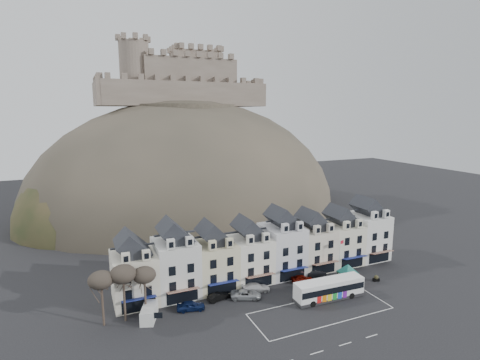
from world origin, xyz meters
name	(u,v)px	position (x,y,z in m)	size (l,w,h in m)	color
ground	(315,318)	(0.00, 0.00, 0.00)	(300.00, 300.00, 0.00)	black
coach_bay_markings	(321,311)	(2.00, 1.25, 0.00)	(22.00, 7.50, 0.01)	silver
townhouse_terrace	(266,249)	(0.15, 15.97, 5.30)	(54.40, 9.35, 11.80)	beige
castle_hill	(192,208)	(1.25, 68.95, 0.11)	(100.00, 76.00, 68.00)	#3A362D
castle	(181,80)	(0.51, 75.93, 40.19)	(50.20, 22.20, 22.00)	#67584E
tree_left_far	(101,280)	(-29.00, 10.50, 6.90)	(3.61, 3.61, 8.24)	#3D3227
tree_left_mid	(123,275)	(-26.00, 10.50, 7.24)	(3.78, 3.78, 8.64)	#3D3227
tree_left_near	(144,275)	(-23.00, 10.50, 6.55)	(3.43, 3.43, 7.84)	#3D3227
bus	(329,288)	(5.42, 3.90, 1.86)	(12.03, 3.26, 3.37)	#262628
bus_shelter	(348,269)	(11.85, 7.13, 2.87)	(5.82, 5.82, 3.70)	black
red_buoy	(357,279)	(13.36, 6.34, 1.01)	(1.74, 1.74, 1.98)	black
flagpole	(340,256)	(12.30, 10.02, 4.13)	(1.02, 0.31, 7.24)	silver
white_van	(149,313)	(-22.71, 9.50, 1.01)	(3.36, 4.81, 2.02)	white
planter_west	(357,287)	(12.00, 4.70, 0.43)	(1.00, 0.75, 0.89)	black
planter_east	(376,278)	(17.36, 5.86, 0.54)	(1.24, 0.83, 1.13)	black
car_navy	(191,306)	(-16.34, 9.50, 0.74)	(1.74, 4.33, 1.48)	#0D1943
car_black	(219,296)	(-11.28, 10.77, 0.62)	(1.32, 3.79, 1.25)	black
car_silver	(246,294)	(-6.95, 9.50, 0.70)	(2.34, 4.99, 1.41)	#9DA1A5
car_white	(256,287)	(-4.40, 11.11, 0.70)	(1.97, 4.84, 1.41)	silver
car_maroon	(302,279)	(4.80, 10.86, 0.67)	(1.59, 3.95, 1.35)	#610C05
car_charcoal	(316,273)	(8.58, 12.00, 0.62)	(1.31, 3.75, 1.24)	black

